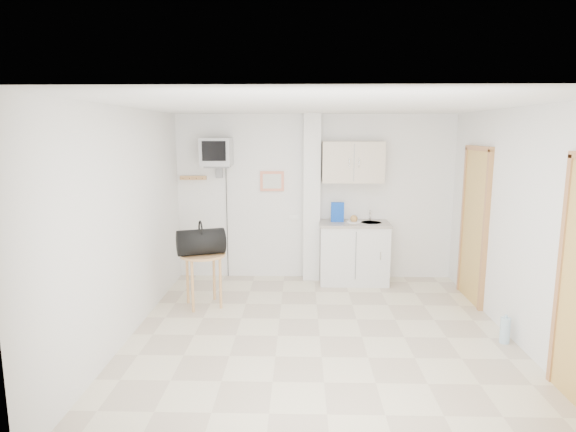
{
  "coord_description": "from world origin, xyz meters",
  "views": [
    {
      "loc": [
        -0.22,
        -5.03,
        2.24
      ],
      "look_at": [
        -0.37,
        0.6,
        1.25
      ],
      "focal_mm": 30.0,
      "sensor_mm": 36.0,
      "label": 1
    }
  ],
  "objects_px": {
    "round_table": "(203,261)",
    "duffel_bag": "(201,242)",
    "water_bottle": "(505,330)",
    "crt_television": "(217,153)"
  },
  "relations": [
    {
      "from": "round_table",
      "to": "water_bottle",
      "type": "height_order",
      "value": "round_table"
    },
    {
      "from": "duffel_bag",
      "to": "water_bottle",
      "type": "bearing_deg",
      "value": -37.14
    },
    {
      "from": "crt_television",
      "to": "round_table",
      "type": "distance_m",
      "value": 1.73
    },
    {
      "from": "crt_television",
      "to": "water_bottle",
      "type": "relative_size",
      "value": 6.8
    },
    {
      "from": "round_table",
      "to": "water_bottle",
      "type": "bearing_deg",
      "value": -16.77
    },
    {
      "from": "round_table",
      "to": "water_bottle",
      "type": "xyz_separation_m",
      "value": [
        3.45,
        -1.04,
        -0.45
      ]
    },
    {
      "from": "crt_television",
      "to": "round_table",
      "type": "bearing_deg",
      "value": -91.01
    },
    {
      "from": "duffel_bag",
      "to": "water_bottle",
      "type": "distance_m",
      "value": 3.67
    },
    {
      "from": "crt_television",
      "to": "water_bottle",
      "type": "bearing_deg",
      "value": -31.91
    },
    {
      "from": "round_table",
      "to": "duffel_bag",
      "type": "height_order",
      "value": "duffel_bag"
    }
  ]
}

